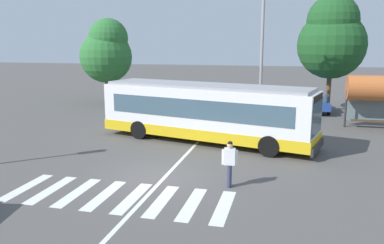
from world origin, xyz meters
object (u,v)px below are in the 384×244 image
city_transit_bus (205,112)px  parked_car_black (179,97)px  parked_car_champagne (213,98)px  parked_car_red (243,100)px  twin_arm_street_lamp (262,42)px  parked_car_white (278,101)px  background_tree_right (332,38)px  bus_stop_shelter (379,89)px  pedestrian_crossing_street (230,161)px  parked_car_blue (316,102)px  background_tree_left (107,51)px

city_transit_bus → parked_car_black: size_ratio=2.61×
parked_car_champagne → parked_car_red: 2.61m
city_transit_bus → twin_arm_street_lamp: size_ratio=1.39×
city_transit_bus → parked_car_white: size_ratio=2.63×
parked_car_red → background_tree_right: size_ratio=0.52×
city_transit_bus → twin_arm_street_lamp: 7.28m
parked_car_white → twin_arm_street_lamp: twin_arm_street_lamp is taller
bus_stop_shelter → background_tree_right: 7.21m
pedestrian_crossing_street → background_tree_right: background_tree_right is taller
city_transit_bus → parked_car_white: 11.27m
parked_car_white → background_tree_right: bearing=16.1°
city_transit_bus → parked_car_blue: size_ratio=2.63×
parked_car_champagne → parked_car_blue: bearing=-0.1°
twin_arm_street_lamp → parked_car_black: bearing=143.6°
parked_car_champagne → city_transit_bus: bearing=-81.0°
city_transit_bus → parked_car_champagne: (-1.76, 11.08, -0.82)m
pedestrian_crossing_street → background_tree_right: bearing=74.8°
parked_car_black → bus_stop_shelter: bearing=-20.4°
pedestrian_crossing_street → bus_stop_shelter: size_ratio=0.46×
parked_car_red → background_tree_left: background_tree_left is taller
parked_car_champagne → background_tree_right: size_ratio=0.53×
background_tree_left → bus_stop_shelter: bearing=-15.1°
parked_car_blue → background_tree_left: bearing=179.3°
parked_car_red → parked_car_white: same height
parked_car_black → parked_car_champagne: bearing=2.3°
background_tree_left → background_tree_right: bearing=1.6°
pedestrian_crossing_street → parked_car_white: (1.17, 17.05, -0.20)m
parked_car_white → twin_arm_street_lamp: size_ratio=0.53×
pedestrian_crossing_street → parked_car_white: bearing=86.1°
twin_arm_street_lamp → background_tree_right: (4.77, 5.98, 0.29)m
pedestrian_crossing_street → parked_car_red: size_ratio=0.38×
city_transit_bus → background_tree_left: (-11.09, 11.29, 2.90)m
background_tree_left → parked_car_black: bearing=-2.8°
parked_car_red → parked_car_blue: (5.46, 0.54, 0.00)m
city_transit_bus → parked_car_blue: bearing=60.5°
parked_car_white → background_tree_left: background_tree_left is taller
parked_car_white → bus_stop_shelter: (6.09, -4.97, 1.65)m
parked_car_white → parked_car_champagne: bearing=175.8°
parked_car_black → parked_car_red: 5.40m
pedestrian_crossing_street → background_tree_right: 19.34m
parked_car_red → twin_arm_street_lamp: twin_arm_street_lamp is taller
parked_car_champagne → twin_arm_street_lamp: twin_arm_street_lamp is taller
twin_arm_street_lamp → parked_car_red: bearing=109.1°
parked_car_blue → city_transit_bus: bearing=-119.5°
parked_car_champagne → bus_stop_shelter: 12.60m
bus_stop_shelter → parked_car_white: bearing=140.8°
city_transit_bus → pedestrian_crossing_street: size_ratio=6.93×
city_transit_bus → parked_car_champagne: size_ratio=2.59×
city_transit_bus → twin_arm_street_lamp: (2.43, 5.80, 3.67)m
background_tree_left → twin_arm_street_lamp: bearing=-22.1°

